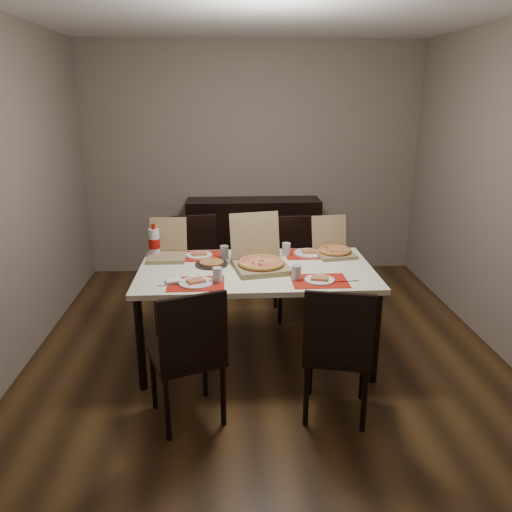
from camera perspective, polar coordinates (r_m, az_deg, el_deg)
The scene contains 19 objects.
ground at distance 4.27m, azimuth 1.01°, elevation -10.50°, with size 3.80×4.00×0.02m, color #432B14.
room_walls at distance 4.20m, azimuth 0.69°, elevation 13.97°, with size 3.84×4.02×2.62m.
sideboard at distance 5.75m, azimuth -0.29°, elevation 2.06°, with size 1.50×0.40×0.90m, color black.
dining_table at distance 3.87m, azimuth -0.00°, elevation -2.35°, with size 1.80×1.00×0.75m.
chair_near_left at distance 3.17m, azimuth -7.68°, elevation -10.79°, with size 0.54×0.54×0.93m.
chair_near_right at distance 3.22m, azimuth 9.32°, elevation -10.33°, with size 0.51×0.51×0.93m.
chair_far_left at distance 4.80m, azimuth -6.83°, elevation -0.56°, with size 0.47×0.47×0.93m.
chair_far_right at distance 4.75m, azimuth 4.58°, elevation -0.68°, with size 0.43×0.43×0.93m.
setting_near_left at distance 3.56m, azimuth -6.53°, elevation -2.81°, with size 0.47×0.30×0.11m.
setting_near_right at distance 3.61m, azimuth 6.49°, elevation -2.49°, with size 0.49×0.30×0.11m.
setting_far_left at distance 4.13m, azimuth -6.00°, elevation 0.20°, with size 0.48×0.30×0.11m.
setting_far_right at distance 4.19m, azimuth 5.40°, elevation 0.45°, with size 0.45×0.30×0.11m.
napkin_loose at distance 3.79m, azimuth 1.17°, elevation -1.55°, with size 0.12×0.11×0.02m, color white.
pizza_box_center at distance 3.83m, azimuth 0.48°, elevation -0.53°, with size 0.47×0.51×0.40m.
pizza_box_right at distance 4.21m, azimuth 8.84°, elevation 0.85°, with size 0.35×0.38×0.30m.
pizza_box_left at distance 4.15m, azimuth -10.08°, elevation 0.59°, with size 0.31×0.34×0.31m.
faina_plate at distance 3.93m, azimuth -5.10°, elevation -0.86°, with size 0.26×0.26×0.03m.
dip_bowl at distance 4.06m, azimuth 1.58°, elevation -0.16°, with size 0.12×0.12×0.03m, color white.
soda_bottle at distance 4.18m, azimuth -11.55°, elevation 1.50°, with size 0.09×0.09×0.28m.
Camera 1 is at (-0.29, -3.74, 2.03)m, focal length 35.00 mm.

